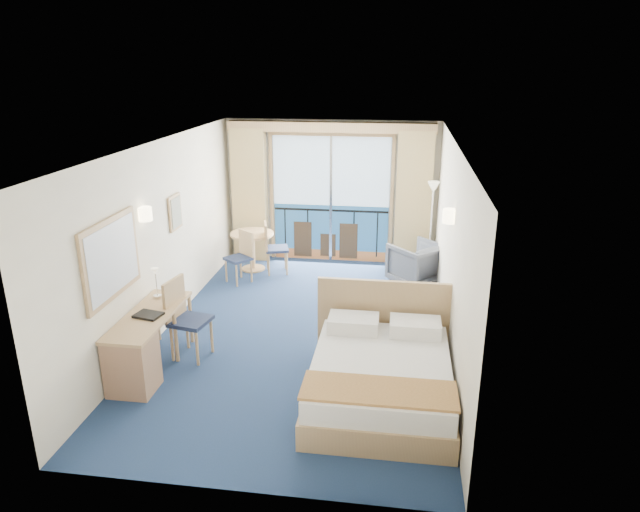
{
  "coord_description": "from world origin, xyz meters",
  "views": [
    {
      "loc": [
        1.31,
        -7.32,
        3.72
      ],
      "look_at": [
        0.22,
        0.2,
        1.11
      ],
      "focal_mm": 32.0,
      "sensor_mm": 36.0,
      "label": 1
    }
  ],
  "objects_px": {
    "desk": "(136,355)",
    "table_chair_b": "(242,253)",
    "floor_lamp": "(432,205)",
    "desk_chair": "(184,314)",
    "table_chair_a": "(272,245)",
    "nightstand": "(427,324)",
    "armchair": "(417,264)",
    "round_table": "(252,242)",
    "bed": "(381,375)"
  },
  "relations": [
    {
      "from": "desk",
      "to": "table_chair_b",
      "type": "bearing_deg",
      "value": 84.92
    },
    {
      "from": "bed",
      "to": "armchair",
      "type": "xyz_separation_m",
      "value": [
        0.47,
        3.7,
        0.07
      ]
    },
    {
      "from": "desk_chair",
      "to": "desk",
      "type": "bearing_deg",
      "value": 169.74
    },
    {
      "from": "bed",
      "to": "armchair",
      "type": "height_order",
      "value": "bed"
    },
    {
      "from": "armchair",
      "to": "floor_lamp",
      "type": "height_order",
      "value": "floor_lamp"
    },
    {
      "from": "desk",
      "to": "armchair",
      "type": "bearing_deg",
      "value": 48.58
    },
    {
      "from": "round_table",
      "to": "table_chair_a",
      "type": "bearing_deg",
      "value": -14.97
    },
    {
      "from": "bed",
      "to": "table_chair_b",
      "type": "bearing_deg",
      "value": 127.23
    },
    {
      "from": "desk_chair",
      "to": "floor_lamp",
      "type": "bearing_deg",
      "value": -31.38
    },
    {
      "from": "nightstand",
      "to": "armchair",
      "type": "distance_m",
      "value": 2.23
    },
    {
      "from": "round_table",
      "to": "desk",
      "type": "bearing_deg",
      "value": -94.85
    },
    {
      "from": "floor_lamp",
      "to": "table_chair_a",
      "type": "bearing_deg",
      "value": -172.3
    },
    {
      "from": "nightstand",
      "to": "round_table",
      "type": "relative_size",
      "value": 0.75
    },
    {
      "from": "armchair",
      "to": "table_chair_a",
      "type": "distance_m",
      "value": 2.63
    },
    {
      "from": "nightstand",
      "to": "bed",
      "type": "bearing_deg",
      "value": -111.26
    },
    {
      "from": "floor_lamp",
      "to": "desk_chair",
      "type": "distance_m",
      "value": 4.94
    },
    {
      "from": "bed",
      "to": "table_chair_a",
      "type": "distance_m",
      "value": 4.46
    },
    {
      "from": "floor_lamp",
      "to": "round_table",
      "type": "height_order",
      "value": "floor_lamp"
    },
    {
      "from": "bed",
      "to": "floor_lamp",
      "type": "height_order",
      "value": "floor_lamp"
    },
    {
      "from": "nightstand",
      "to": "floor_lamp",
      "type": "relative_size",
      "value": 0.35
    },
    {
      "from": "desk_chair",
      "to": "round_table",
      "type": "bearing_deg",
      "value": 10.2
    },
    {
      "from": "armchair",
      "to": "floor_lamp",
      "type": "relative_size",
      "value": 0.48
    },
    {
      "from": "bed",
      "to": "nightstand",
      "type": "bearing_deg",
      "value": 68.74
    },
    {
      "from": "desk",
      "to": "round_table",
      "type": "distance_m",
      "value": 4.14
    },
    {
      "from": "armchair",
      "to": "table_chair_b",
      "type": "relative_size",
      "value": 0.9
    },
    {
      "from": "bed",
      "to": "desk",
      "type": "relative_size",
      "value": 1.31
    },
    {
      "from": "table_chair_a",
      "to": "table_chair_b",
      "type": "distance_m",
      "value": 0.66
    },
    {
      "from": "floor_lamp",
      "to": "round_table",
      "type": "distance_m",
      "value": 3.35
    },
    {
      "from": "table_chair_b",
      "to": "bed",
      "type": "bearing_deg",
      "value": -14.21
    },
    {
      "from": "armchair",
      "to": "table_chair_a",
      "type": "bearing_deg",
      "value": -46.68
    },
    {
      "from": "bed",
      "to": "desk",
      "type": "height_order",
      "value": "bed"
    },
    {
      "from": "armchair",
      "to": "floor_lamp",
      "type": "xyz_separation_m",
      "value": [
        0.23,
        0.59,
        0.92
      ]
    },
    {
      "from": "desk",
      "to": "round_table",
      "type": "bearing_deg",
      "value": 85.15
    },
    {
      "from": "desk_chair",
      "to": "bed",
      "type": "bearing_deg",
      "value": -93.51
    },
    {
      "from": "table_chair_a",
      "to": "bed",
      "type": "bearing_deg",
      "value": -167.39
    },
    {
      "from": "table_chair_a",
      "to": "floor_lamp",
      "type": "bearing_deg",
      "value": -98.57
    },
    {
      "from": "nightstand",
      "to": "floor_lamp",
      "type": "height_order",
      "value": "floor_lamp"
    },
    {
      "from": "bed",
      "to": "round_table",
      "type": "relative_size",
      "value": 2.61
    },
    {
      "from": "bed",
      "to": "desk",
      "type": "xyz_separation_m",
      "value": [
        -2.9,
        -0.12,
        0.1
      ]
    },
    {
      "from": "armchair",
      "to": "table_chair_a",
      "type": "xyz_separation_m",
      "value": [
        -2.62,
        0.2,
        0.16
      ]
    },
    {
      "from": "bed",
      "to": "nightstand",
      "type": "height_order",
      "value": "bed"
    },
    {
      "from": "armchair",
      "to": "table_chair_b",
      "type": "xyz_separation_m",
      "value": [
        -3.05,
        -0.29,
        0.14
      ]
    },
    {
      "from": "armchair",
      "to": "desk_chair",
      "type": "height_order",
      "value": "desk_chair"
    },
    {
      "from": "nightstand",
      "to": "table_chair_b",
      "type": "bearing_deg",
      "value": 148.46
    },
    {
      "from": "desk_chair",
      "to": "round_table",
      "type": "height_order",
      "value": "desk_chair"
    },
    {
      "from": "armchair",
      "to": "desk",
      "type": "distance_m",
      "value": 5.09
    },
    {
      "from": "table_chair_a",
      "to": "table_chair_b",
      "type": "bearing_deg",
      "value": 122.13
    },
    {
      "from": "floor_lamp",
      "to": "desk_chair",
      "type": "relative_size",
      "value": 1.6
    },
    {
      "from": "bed",
      "to": "desk_chair",
      "type": "bearing_deg",
      "value": 165.55
    },
    {
      "from": "armchair",
      "to": "table_chair_b",
      "type": "distance_m",
      "value": 3.07
    }
  ]
}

